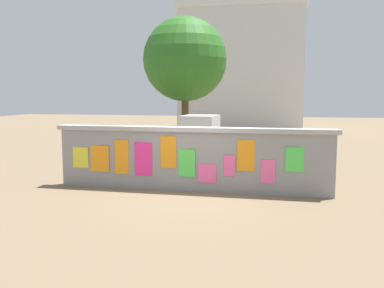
{
  "coord_description": "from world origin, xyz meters",
  "views": [
    {
      "loc": [
        2.33,
        -10.79,
        2.6
      ],
      "look_at": [
        -0.24,
        1.27,
        1.12
      ],
      "focal_mm": 38.84,
      "sensor_mm": 36.0,
      "label": 1
    }
  ],
  "objects_px": {
    "bicycle_far": "(160,149)",
    "person_bystander": "(224,150)",
    "person_walking": "(130,146)",
    "auto_rickshaw_truck": "(227,143)",
    "bicycle_near": "(290,173)",
    "motorcycle": "(134,155)",
    "tree_roadside": "(185,60)"
  },
  "relations": [
    {
      "from": "bicycle_far",
      "to": "bicycle_near",
      "type": "bearing_deg",
      "value": -38.74
    },
    {
      "from": "bicycle_near",
      "to": "person_walking",
      "type": "height_order",
      "value": "person_walking"
    },
    {
      "from": "bicycle_far",
      "to": "tree_roadside",
      "type": "xyz_separation_m",
      "value": [
        -0.0,
        4.63,
        3.96
      ]
    },
    {
      "from": "bicycle_far",
      "to": "person_walking",
      "type": "distance_m",
      "value": 4.02
    },
    {
      "from": "person_walking",
      "to": "auto_rickshaw_truck",
      "type": "bearing_deg",
      "value": 41.2
    },
    {
      "from": "bicycle_near",
      "to": "auto_rickshaw_truck",
      "type": "bearing_deg",
      "value": 130.42
    },
    {
      "from": "auto_rickshaw_truck",
      "to": "tree_roadside",
      "type": "distance_m",
      "value": 7.67
    },
    {
      "from": "person_walking",
      "to": "tree_roadside",
      "type": "distance_m",
      "value": 9.22
    },
    {
      "from": "bicycle_near",
      "to": "person_walking",
      "type": "relative_size",
      "value": 1.03
    },
    {
      "from": "bicycle_far",
      "to": "person_walking",
      "type": "bearing_deg",
      "value": -87.05
    },
    {
      "from": "bicycle_near",
      "to": "tree_roadside",
      "type": "height_order",
      "value": "tree_roadside"
    },
    {
      "from": "bicycle_near",
      "to": "bicycle_far",
      "type": "relative_size",
      "value": 0.98
    },
    {
      "from": "person_walking",
      "to": "tree_roadside",
      "type": "bearing_deg",
      "value": 91.38
    },
    {
      "from": "auto_rickshaw_truck",
      "to": "person_walking",
      "type": "relative_size",
      "value": 2.27
    },
    {
      "from": "tree_roadside",
      "to": "auto_rickshaw_truck",
      "type": "bearing_deg",
      "value": -64.53
    },
    {
      "from": "motorcycle",
      "to": "person_bystander",
      "type": "height_order",
      "value": "person_bystander"
    },
    {
      "from": "auto_rickshaw_truck",
      "to": "bicycle_near",
      "type": "height_order",
      "value": "auto_rickshaw_truck"
    },
    {
      "from": "motorcycle",
      "to": "person_walking",
      "type": "relative_size",
      "value": 1.17
    },
    {
      "from": "motorcycle",
      "to": "person_walking",
      "type": "xyz_separation_m",
      "value": [
        0.45,
        -1.63,
        0.52
      ]
    },
    {
      "from": "motorcycle",
      "to": "tree_roadside",
      "type": "relative_size",
      "value": 0.29
    },
    {
      "from": "bicycle_near",
      "to": "tree_roadside",
      "type": "xyz_separation_m",
      "value": [
        -5.1,
        8.71,
        3.96
      ]
    },
    {
      "from": "bicycle_far",
      "to": "tree_roadside",
      "type": "height_order",
      "value": "tree_roadside"
    },
    {
      "from": "bicycle_far",
      "to": "person_walking",
      "type": "xyz_separation_m",
      "value": [
        0.2,
        -3.97,
        0.62
      ]
    },
    {
      "from": "bicycle_far",
      "to": "person_bystander",
      "type": "xyz_separation_m",
      "value": [
        3.21,
        -4.29,
        0.62
      ]
    },
    {
      "from": "person_walking",
      "to": "tree_roadside",
      "type": "height_order",
      "value": "tree_roadside"
    },
    {
      "from": "motorcycle",
      "to": "auto_rickshaw_truck",
      "type": "bearing_deg",
      "value": 13.55
    },
    {
      "from": "bicycle_far",
      "to": "motorcycle",
      "type": "bearing_deg",
      "value": -96.0
    },
    {
      "from": "auto_rickshaw_truck",
      "to": "motorcycle",
      "type": "relative_size",
      "value": 1.93
    },
    {
      "from": "bicycle_near",
      "to": "tree_roadside",
      "type": "relative_size",
      "value": 0.26
    },
    {
      "from": "bicycle_near",
      "to": "motorcycle",
      "type": "bearing_deg",
      "value": 161.83
    },
    {
      "from": "motorcycle",
      "to": "bicycle_far",
      "type": "bearing_deg",
      "value": 84.0
    },
    {
      "from": "motorcycle",
      "to": "person_bystander",
      "type": "bearing_deg",
      "value": -29.52
    }
  ]
}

